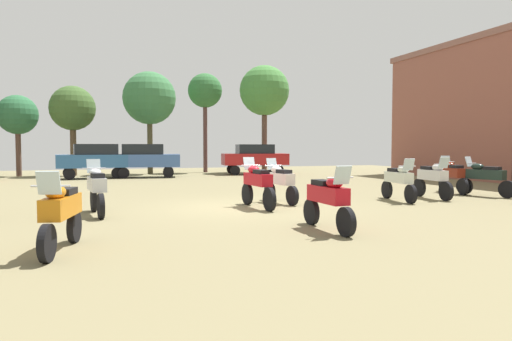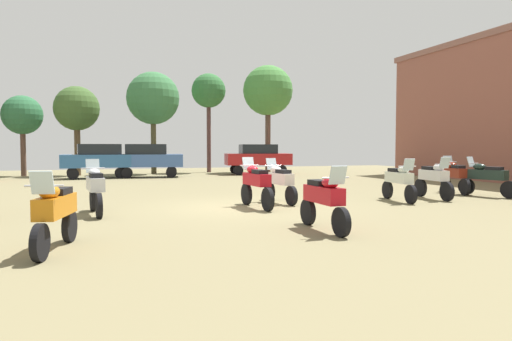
{
  "view_description": "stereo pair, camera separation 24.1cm",
  "coord_description": "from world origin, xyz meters",
  "px_view_note": "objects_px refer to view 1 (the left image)",
  "views": [
    {
      "loc": [
        -4.2,
        -13.09,
        1.85
      ],
      "look_at": [
        1.15,
        2.03,
        1.01
      ],
      "focal_mm": 31.77,
      "sensor_mm": 36.0,
      "label": 1
    },
    {
      "loc": [
        -3.97,
        -13.17,
        1.85
      ],
      "look_at": [
        1.15,
        2.03,
        1.01
      ],
      "focal_mm": 31.77,
      "sensor_mm": 36.0,
      "label": 2
    }
  ],
  "objects_px": {
    "motorcycle_13": "(257,183)",
    "tree_4": "(205,92)",
    "motorcycle_2": "(433,178)",
    "tree_2": "(149,99)",
    "tree_1": "(73,109)",
    "tree_3": "(264,91)",
    "tree_8": "(17,115)",
    "motorcycle_1": "(399,180)",
    "motorcycle_5": "(280,181)",
    "car_1": "(96,158)",
    "motorcycle_8": "(453,175)",
    "car_4": "(144,158)",
    "motorcycle_6": "(97,188)",
    "motorcycle_3": "(485,177)",
    "motorcycle_11": "(61,211)",
    "car_2": "(255,157)",
    "motorcycle_9": "(328,198)"
  },
  "relations": [
    {
      "from": "motorcycle_5",
      "to": "tree_8",
      "type": "bearing_deg",
      "value": 113.16
    },
    {
      "from": "tree_4",
      "to": "car_4",
      "type": "bearing_deg",
      "value": -139.13
    },
    {
      "from": "motorcycle_1",
      "to": "motorcycle_9",
      "type": "xyz_separation_m",
      "value": [
        -4.88,
        -4.03,
        -0.01
      ]
    },
    {
      "from": "motorcycle_13",
      "to": "tree_1",
      "type": "bearing_deg",
      "value": 103.49
    },
    {
      "from": "tree_8",
      "to": "car_2",
      "type": "bearing_deg",
      "value": -11.27
    },
    {
      "from": "car_2",
      "to": "car_4",
      "type": "relative_size",
      "value": 0.99
    },
    {
      "from": "car_1",
      "to": "car_2",
      "type": "distance_m",
      "value": 10.05
    },
    {
      "from": "car_4",
      "to": "motorcycle_8",
      "type": "bearing_deg",
      "value": -133.78
    },
    {
      "from": "motorcycle_5",
      "to": "car_2",
      "type": "bearing_deg",
      "value": 67.02
    },
    {
      "from": "car_4",
      "to": "tree_4",
      "type": "distance_m",
      "value": 7.8
    },
    {
      "from": "car_1",
      "to": "motorcycle_5",
      "type": "bearing_deg",
      "value": -162.8
    },
    {
      "from": "motorcycle_8",
      "to": "car_4",
      "type": "height_order",
      "value": "car_4"
    },
    {
      "from": "motorcycle_8",
      "to": "car_1",
      "type": "relative_size",
      "value": 0.48
    },
    {
      "from": "tree_8",
      "to": "motorcycle_1",
      "type": "bearing_deg",
      "value": -52.77
    },
    {
      "from": "motorcycle_1",
      "to": "tree_8",
      "type": "bearing_deg",
      "value": -44.96
    },
    {
      "from": "motorcycle_5",
      "to": "car_4",
      "type": "bearing_deg",
      "value": 95.08
    },
    {
      "from": "motorcycle_3",
      "to": "motorcycle_9",
      "type": "bearing_deg",
      "value": -169.99
    },
    {
      "from": "motorcycle_3",
      "to": "tree_4",
      "type": "xyz_separation_m",
      "value": [
        -6.15,
        19.08,
        5.05
      ]
    },
    {
      "from": "motorcycle_2",
      "to": "motorcycle_11",
      "type": "xyz_separation_m",
      "value": [
        -11.83,
        -4.48,
        -0.02
      ]
    },
    {
      "from": "motorcycle_13",
      "to": "tree_4",
      "type": "bearing_deg",
      "value": 77.0
    },
    {
      "from": "motorcycle_2",
      "to": "tree_2",
      "type": "xyz_separation_m",
      "value": [
        -7.76,
        18.43,
        4.36
      ]
    },
    {
      "from": "motorcycle_2",
      "to": "motorcycle_13",
      "type": "height_order",
      "value": "motorcycle_13"
    },
    {
      "from": "motorcycle_6",
      "to": "motorcycle_13",
      "type": "bearing_deg",
      "value": -8.03
    },
    {
      "from": "car_4",
      "to": "tree_3",
      "type": "height_order",
      "value": "tree_3"
    },
    {
      "from": "tree_1",
      "to": "motorcycle_3",
      "type": "bearing_deg",
      "value": -50.39
    },
    {
      "from": "tree_2",
      "to": "tree_8",
      "type": "height_order",
      "value": "tree_2"
    },
    {
      "from": "motorcycle_6",
      "to": "car_1",
      "type": "height_order",
      "value": "car_1"
    },
    {
      "from": "tree_3",
      "to": "motorcycle_8",
      "type": "bearing_deg",
      "value": -84.1
    },
    {
      "from": "motorcycle_13",
      "to": "tree_3",
      "type": "distance_m",
      "value": 20.07
    },
    {
      "from": "motorcycle_1",
      "to": "car_4",
      "type": "xyz_separation_m",
      "value": [
        -6.95,
        15.15,
        0.45
      ]
    },
    {
      "from": "motorcycle_6",
      "to": "tree_1",
      "type": "height_order",
      "value": "tree_1"
    },
    {
      "from": "tree_2",
      "to": "tree_3",
      "type": "distance_m",
      "value": 8.16
    },
    {
      "from": "tree_4",
      "to": "tree_8",
      "type": "xyz_separation_m",
      "value": [
        -12.0,
        -0.59,
        -1.99
      ]
    },
    {
      "from": "motorcycle_11",
      "to": "tree_3",
      "type": "relative_size",
      "value": 0.27
    },
    {
      "from": "motorcycle_11",
      "to": "tree_4",
      "type": "bearing_deg",
      "value": -95.9
    },
    {
      "from": "motorcycle_6",
      "to": "tree_1",
      "type": "xyz_separation_m",
      "value": [
        -1.35,
        18.18,
        3.5
      ]
    },
    {
      "from": "car_2",
      "to": "tree_1",
      "type": "relative_size",
      "value": 0.79
    },
    {
      "from": "motorcycle_1",
      "to": "tree_3",
      "type": "distance_m",
      "value": 18.91
    },
    {
      "from": "motorcycle_6",
      "to": "motorcycle_3",
      "type": "bearing_deg",
      "value": -6.58
    },
    {
      "from": "motorcycle_11",
      "to": "tree_2",
      "type": "xyz_separation_m",
      "value": [
        4.06,
        22.91,
        4.38
      ]
    },
    {
      "from": "tree_1",
      "to": "tree_2",
      "type": "xyz_separation_m",
      "value": [
        4.82,
        0.37,
        0.86
      ]
    },
    {
      "from": "car_2",
      "to": "motorcycle_8",
      "type": "bearing_deg",
      "value": -159.94
    },
    {
      "from": "car_1",
      "to": "tree_2",
      "type": "distance_m",
      "value": 6.3
    },
    {
      "from": "motorcycle_3",
      "to": "motorcycle_11",
      "type": "distance_m",
      "value": 14.89
    },
    {
      "from": "motorcycle_2",
      "to": "car_4",
      "type": "relative_size",
      "value": 0.49
    },
    {
      "from": "tree_3",
      "to": "tree_8",
      "type": "height_order",
      "value": "tree_3"
    },
    {
      "from": "motorcycle_6",
      "to": "tree_4",
      "type": "relative_size",
      "value": 0.3
    },
    {
      "from": "motorcycle_2",
      "to": "motorcycle_6",
      "type": "bearing_deg",
      "value": 5.97
    },
    {
      "from": "motorcycle_8",
      "to": "car_1",
      "type": "xyz_separation_m",
      "value": [
        -13.31,
        13.69,
        0.44
      ]
    },
    {
      "from": "tree_1",
      "to": "car_4",
      "type": "bearing_deg",
      "value": -37.53
    }
  ]
}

